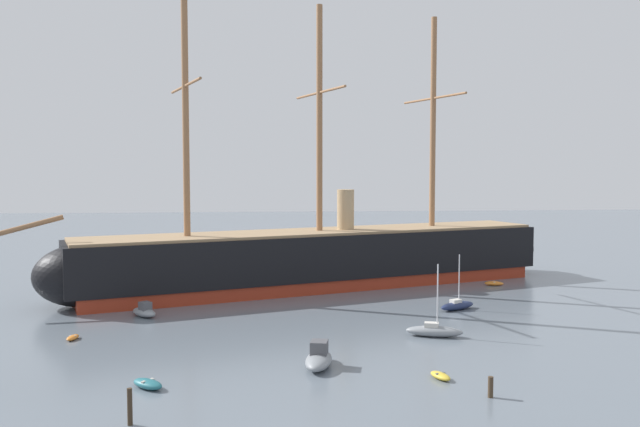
% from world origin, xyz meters
% --- Properties ---
extents(tall_ship, '(73.06, 30.31, 36.42)m').
position_xyz_m(tall_ship, '(5.34, 50.13, 3.97)').
color(tall_ship, maroon).
rests_on(tall_ship, ground).
extents(dinghy_foreground_left, '(2.86, 2.73, 0.65)m').
position_xyz_m(dinghy_foreground_left, '(-10.36, 11.75, 0.33)').
color(dinghy_foreground_left, '#236670').
rests_on(dinghy_foreground_left, ground).
extents(dinghy_foreground_right, '(1.62, 2.28, 0.50)m').
position_xyz_m(dinghy_foreground_right, '(10.99, 11.92, 0.25)').
color(dinghy_foreground_right, gold).
rests_on(dinghy_foreground_right, ground).
extents(motorboat_near_centre, '(3.00, 5.17, 2.04)m').
position_xyz_m(motorboat_near_centre, '(2.22, 15.64, 0.72)').
color(motorboat_near_centre, gray).
rests_on(motorboat_near_centre, ground).
extents(dinghy_mid_left, '(1.15, 1.92, 0.42)m').
position_xyz_m(dinghy_mid_left, '(-19.44, 25.91, 0.21)').
color(dinghy_mid_left, orange).
rests_on(dinghy_mid_left, ground).
extents(sailboat_mid_right, '(5.46, 3.01, 6.81)m').
position_xyz_m(sailboat_mid_right, '(13.76, 24.12, 0.57)').
color(sailboat_mid_right, gray).
rests_on(sailboat_mid_right, ground).
extents(motorboat_alongside_bow, '(3.63, 3.96, 1.60)m').
position_xyz_m(motorboat_alongside_bow, '(-14.58, 34.95, 0.56)').
color(motorboat_alongside_bow, gray).
rests_on(motorboat_alongside_bow, ground).
extents(sailboat_alongside_stern, '(4.84, 3.48, 6.15)m').
position_xyz_m(sailboat_alongside_stern, '(19.31, 35.26, 0.52)').
color(sailboat_alongside_stern, '#1E284C').
rests_on(sailboat_alongside_stern, ground).
extents(motorboat_far_left, '(3.22, 1.94, 1.26)m').
position_xyz_m(motorboat_far_left, '(-29.89, 54.00, 0.44)').
color(motorboat_far_left, gray).
rests_on(motorboat_far_left, ground).
extents(dinghy_far_right, '(2.62, 1.57, 0.58)m').
position_xyz_m(dinghy_far_right, '(28.66, 49.51, 0.29)').
color(dinghy_far_right, orange).
rests_on(dinghy_far_right, ground).
extents(motorboat_distant_centre, '(4.33, 3.19, 1.68)m').
position_xyz_m(motorboat_distant_centre, '(1.71, 62.15, 0.59)').
color(motorboat_distant_centre, gold).
rests_on(motorboat_distant_centre, ground).
extents(mooring_piling_nearest, '(0.36, 0.36, 1.45)m').
position_xyz_m(mooring_piling_nearest, '(13.34, 7.75, 0.73)').
color(mooring_piling_nearest, '#423323').
rests_on(mooring_piling_nearest, ground).
extents(mooring_piling_left_pair, '(0.31, 0.31, 2.31)m').
position_xyz_m(mooring_piling_left_pair, '(-10.28, 4.98, 1.15)').
color(mooring_piling_left_pair, '#382B1E').
rests_on(mooring_piling_left_pair, ground).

